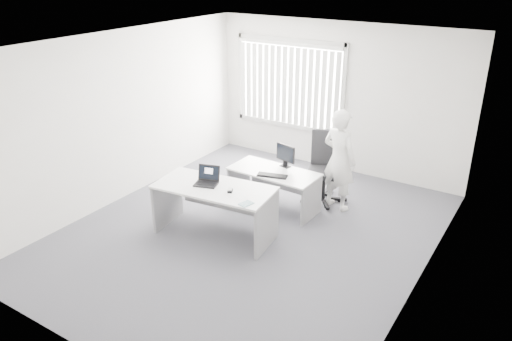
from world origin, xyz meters
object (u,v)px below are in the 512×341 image
Objects in this scene: desk_far at (274,181)px; person at (339,160)px; office_chair at (324,179)px; monitor at (286,156)px; desk_near at (214,200)px; laptop at (206,177)px.

person reaches higher than desk_far.
office_chair is 0.83m from monitor.
office_chair reaches higher than desk_near.
laptop reaches higher than monitor.
laptop reaches higher than desk_near.
person is (1.16, 1.79, 0.27)m from desk_near.
desk_near is 1.54m from monitor.
desk_far is 0.46m from monitor.
desk_far is 0.87× the size of person.
laptop is (-0.42, -1.23, 0.44)m from desk_far.
office_chair reaches higher than laptop.
desk_near is at bearing -101.36° from desk_far.
office_chair is at bearing -12.13° from person.
desk_near is 1.53× the size of office_chair.
desk_far is 0.93m from office_chair.
office_chair reaches higher than monitor.
monitor is at bearing 77.31° from desk_far.
office_chair reaches higher than desk_far.
monitor is at bearing -155.45° from office_chair.
person is at bearing -46.37° from office_chair.
person reaches higher than desk_near.
monitor reaches higher than desk_far.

